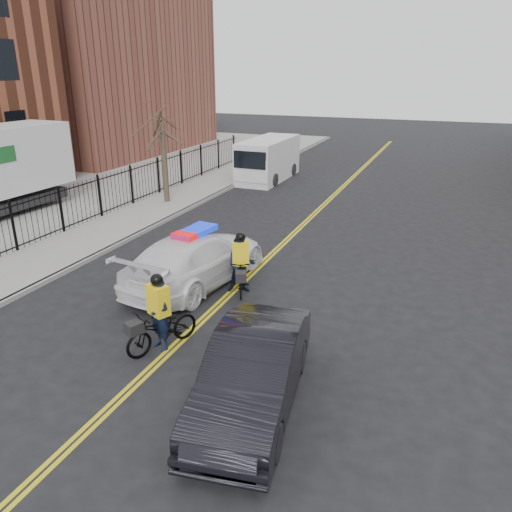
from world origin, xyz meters
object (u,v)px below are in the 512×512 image
object	(u,v)px
dark_sedan	(253,372)
cyclist_far	(241,269)
police_cruiser	(196,258)
cyclist_near	(160,323)
cargo_van	(267,160)

from	to	relation	value
dark_sedan	cyclist_far	world-z (taller)	cyclist_far
police_cruiser	cyclist_far	world-z (taller)	cyclist_far
cyclist_near	cyclist_far	bearing A→B (deg)	106.09
police_cruiser	cyclist_far	bearing A→B (deg)	-176.59
dark_sedan	cyclist_far	xyz separation A→B (m)	(-2.49, 5.12, -0.03)
cargo_van	cyclist_near	bearing A→B (deg)	-76.49
dark_sedan	cargo_van	size ratio (longest dim) A/B	0.82
cargo_van	cyclist_near	xyz separation A→B (m)	(4.59, -19.81, -0.52)
cargo_van	cyclist_near	world-z (taller)	cargo_van
police_cruiser	cyclist_near	distance (m)	4.10
dark_sedan	cyclist_near	world-z (taller)	cyclist_near
dark_sedan	cyclist_near	size ratio (longest dim) A/B	2.27
dark_sedan	cyclist_near	bearing A→B (deg)	148.75
cyclist_near	police_cruiser	bearing A→B (deg)	129.54
police_cruiser	cyclist_far	xyz separation A→B (m)	(1.63, -0.11, -0.08)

